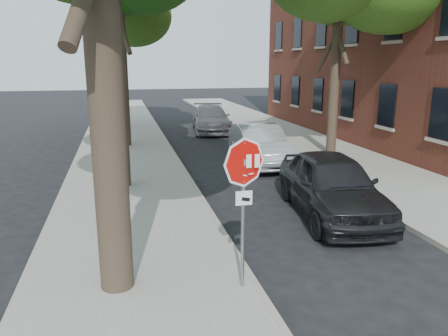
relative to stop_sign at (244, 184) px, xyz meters
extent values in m
plane|color=black|center=(0.70, 0.03, -1.95)|extent=(120.00, 120.00, 0.00)
cube|color=gray|center=(-1.80, 12.03, -1.89)|extent=(4.00, 55.00, 0.12)
cube|color=gray|center=(6.70, 12.03, -1.89)|extent=(4.00, 55.00, 0.12)
cube|color=#9E9384|center=(0.25, 12.03, -1.88)|extent=(0.12, 55.00, 0.13)
cube|color=#9E9384|center=(4.65, 12.03, -1.88)|extent=(0.12, 55.00, 0.13)
cylinder|color=gray|center=(0.00, 0.03, -0.53)|extent=(0.06, 0.06, 2.60)
cube|color=#99999E|center=(0.00, 0.00, 0.37)|extent=(0.05, 0.06, 0.10)
cylinder|color=#99999E|center=(0.00, -0.01, 0.37)|extent=(0.76, 0.32, 0.82)
cylinder|color=white|center=(0.00, -0.02, 0.37)|extent=(0.76, 0.32, 0.82)
cylinder|color=#B90C07|center=(0.00, -0.03, 0.37)|extent=(0.68, 0.29, 0.74)
cube|color=white|center=(-0.21, -0.04, 0.39)|extent=(0.08, 0.00, 0.22)
cube|color=white|center=(-0.07, -0.04, 0.39)|extent=(0.08, 0.00, 0.22)
cube|color=white|center=(0.07, -0.04, 0.39)|extent=(0.08, 0.00, 0.22)
cube|color=white|center=(0.21, -0.04, 0.39)|extent=(0.08, 0.00, 0.22)
cube|color=silver|center=(-0.11, -0.04, 0.18)|extent=(0.08, 0.00, 0.03)
cube|color=silver|center=(0.00, -0.04, 0.16)|extent=(0.08, 0.00, 0.03)
cube|color=silver|center=(0.11, -0.04, 0.18)|extent=(0.08, 0.00, 0.03)
cube|color=white|center=(0.00, -0.01, -0.23)|extent=(0.28, 0.02, 0.24)
cube|color=black|center=(0.03, -0.03, -0.25)|extent=(0.15, 0.00, 0.08)
cylinder|color=black|center=(-1.90, 7.03, 2.92)|extent=(0.44, 0.44, 9.50)
cylinder|color=black|center=(-1.70, 14.03, 3.17)|extent=(0.48, 0.48, 10.00)
cylinder|color=black|center=(-2.00, 21.03, 2.67)|extent=(0.40, 0.40, 9.00)
ellipsoid|color=#1A4710|center=(-2.00, 21.03, 5.19)|extent=(4.16, 4.16, 3.33)
ellipsoid|color=#1A4710|center=(-2.76, 21.78, 4.81)|extent=(3.78, 3.78, 3.02)
cylinder|color=black|center=(6.70, 10.03, 2.67)|extent=(0.40, 0.40, 9.00)
imported|color=black|center=(3.30, 3.28, -1.13)|extent=(2.52, 5.00, 1.63)
imported|color=#ADB0B5|center=(3.30, 9.33, -1.19)|extent=(1.89, 4.71, 1.52)
imported|color=#545359|center=(3.15, 17.88, -1.21)|extent=(2.65, 5.28, 1.47)
camera|label=1|loc=(-1.90, -6.57, 1.93)|focal=35.00mm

